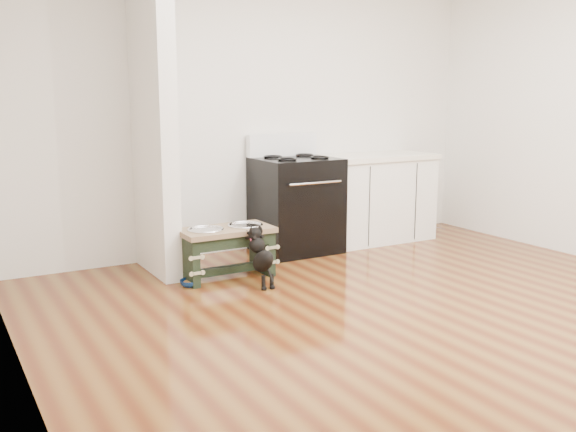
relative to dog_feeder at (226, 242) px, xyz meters
name	(u,v)px	position (x,y,z in m)	size (l,w,h in m)	color
ground	(425,321)	(0.73, -1.65, -0.30)	(5.00, 5.00, 0.00)	#4E210D
room_shell	(435,79)	(0.73, -1.65, 1.32)	(5.00, 5.00, 5.00)	silver
partition_wall	(153,116)	(-0.44, 0.45, 1.05)	(0.15, 0.80, 2.70)	silver
oven_range	(296,203)	(0.98, 0.51, 0.17)	(0.76, 0.69, 1.14)	black
cabinet_run	(375,198)	(1.96, 0.53, 0.15)	(1.24, 0.64, 0.91)	white
dog_feeder	(226,242)	(0.00, 0.00, 0.00)	(0.78, 0.42, 0.44)	black
puppy	(261,254)	(0.14, -0.36, -0.04)	(0.14, 0.40, 0.47)	black
floor_bowl	(190,283)	(-0.36, -0.09, -0.28)	(0.17, 0.17, 0.05)	navy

